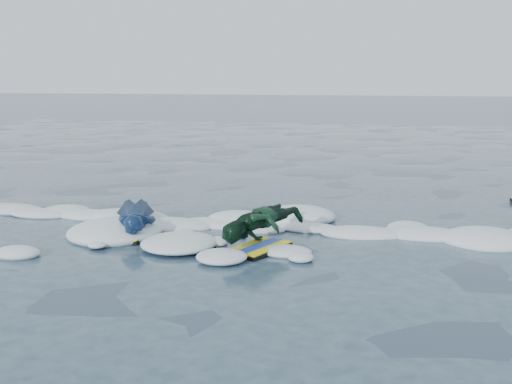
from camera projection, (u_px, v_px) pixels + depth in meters
ground at (212, 257)px, 7.67m from camera, size 120.00×120.00×0.00m
foam_band at (233, 236)px, 8.66m from camera, size 12.00×3.10×0.30m
prone_woman_unit at (135, 218)px, 8.83m from camera, size 1.06×1.60×0.39m
prone_child_unit at (262, 227)px, 8.05m from camera, size 1.14×1.43×0.51m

